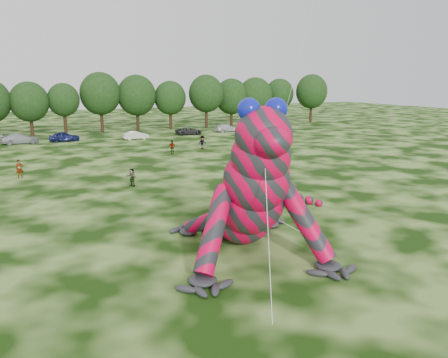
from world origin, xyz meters
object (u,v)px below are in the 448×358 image
tree_11 (137,103)px  car_3 (20,139)px  inflatable_gecko (237,169)px  tree_9 (64,109)px  car_7 (227,128)px  spectator_2 (202,142)px  spectator_5 (132,177)px  tree_10 (101,102)px  tree_15 (255,101)px  car_4 (64,137)px  car_6 (189,131)px  car_5 (136,135)px  tree_17 (311,98)px  tree_14 (231,102)px  spectator_3 (172,147)px  tree_13 (206,101)px  tree_8 (30,110)px  tree_12 (170,105)px  tree_16 (279,101)px  spectator_0 (20,169)px

tree_11 → car_3: 22.32m
inflatable_gecko → tree_9: 56.43m
car_7 → spectator_2: 20.36m
spectator_5 → tree_9: bearing=157.3°
tree_10 → tree_15: (31.08, -0.81, -0.44)m
tree_11 → car_4: 17.22m
tree_10 → car_6: (12.46, -10.27, -4.62)m
inflatable_gecko → spectator_5: size_ratio=10.73×
car_5 → tree_9: bearing=37.5°
inflatable_gecko → car_5: bearing=93.7°
tree_11 → car_4: bearing=-147.1°
inflatable_gecko → tree_17: bearing=60.8°
tree_14 → car_6: size_ratio=2.07×
spectator_3 → car_4: bearing=156.4°
spectator_5 → tree_13: bearing=124.3°
car_7 → tree_8: bearing=74.9°
car_5 → spectator_3: bearing=179.1°
tree_10 → tree_12: 12.67m
car_3 → spectator_2: 27.54m
tree_8 → tree_16: (49.67, 2.39, 0.21)m
tree_8 → car_3: bearing=-106.1°
tree_15 → spectator_3: (-27.84, -26.53, -3.95)m
tree_10 → tree_14: 26.07m
tree_8 → tree_15: bearing=1.1°
spectator_2 → spectator_5: bearing=-146.2°
tree_12 → tree_15: (18.46, 0.03, 0.33)m
tree_13 → car_4: tree_13 is taller
car_6 → spectator_3: 19.40m
tree_12 → car_3: tree_12 is taller
tree_10 → tree_11: 6.40m
tree_17 → car_3: 58.90m
tree_12 → spectator_5: 45.23m
car_5 → tree_16: bearing=-72.7°
car_3 → spectator_3: (16.99, -18.32, 0.11)m
tree_16 → spectator_3: bearing=-141.1°
tree_8 → tree_16: 49.72m
car_7 → spectator_3: size_ratio=2.61×
tree_12 → tree_9: bearing=-178.8°
tree_8 → tree_17: 56.17m
inflatable_gecko → tree_14: tree_14 is taller
tree_17 → tree_15: bearing=175.3°
tree_8 → tree_15: tree_15 is taller
inflatable_gecko → tree_16: tree_16 is taller
car_3 → spectator_5: 33.90m
car_3 → spectator_2: spectator_2 is taller
tree_17 → spectator_0: tree_17 is taller
car_5 → spectator_5: bearing=161.4°
tree_14 → car_4: bearing=-164.1°
tree_9 → spectator_2: (14.57, -24.36, -3.43)m
tree_12 → spectator_3: tree_12 is taller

